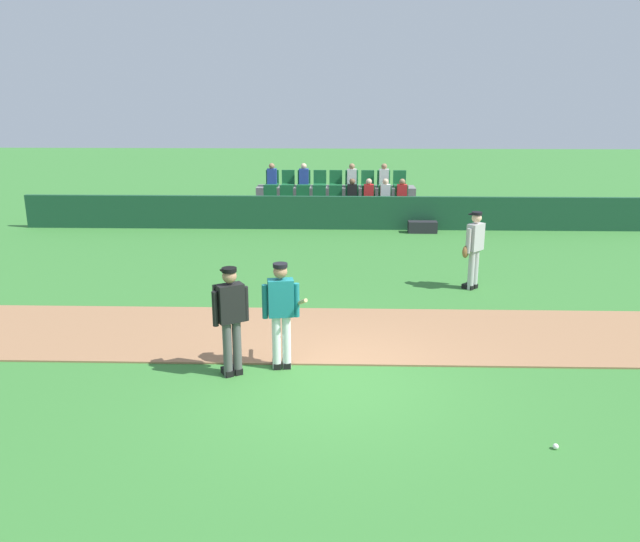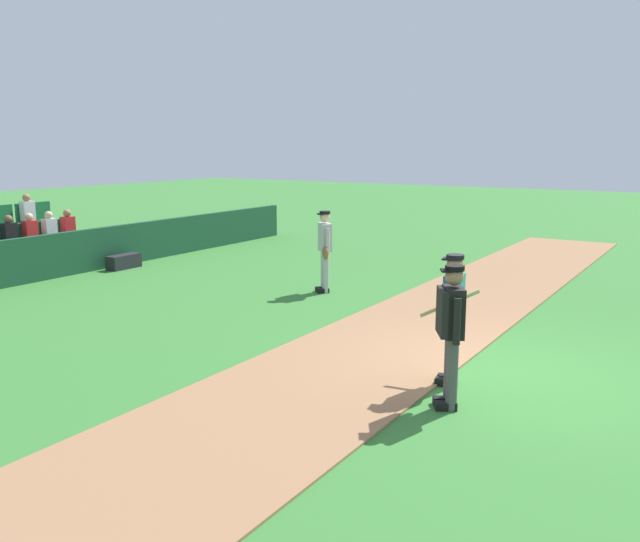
{
  "view_description": "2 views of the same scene",
  "coord_description": "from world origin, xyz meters",
  "px_view_note": "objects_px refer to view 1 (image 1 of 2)",
  "views": [
    {
      "loc": [
        0.09,
        -9.05,
        4.36
      ],
      "look_at": [
        -0.23,
        2.25,
        1.14
      ],
      "focal_mm": 36.01,
      "sensor_mm": 36.0,
      "label": 1
    },
    {
      "loc": [
        -8.86,
        -2.53,
        3.15
      ],
      "look_at": [
        0.01,
        3.03,
        1.15
      ],
      "focal_mm": 37.33,
      "sensor_mm": 36.0,
      "label": 2
    }
  ],
  "objects_px": {
    "batter_teal_jersey": "(281,312)",
    "umpire_home_plate": "(230,315)",
    "equipment_bag": "(422,227)",
    "baseball": "(556,446)",
    "runner_grey_jersey": "(474,247)"
  },
  "relations": [
    {
      "from": "umpire_home_plate",
      "to": "baseball",
      "type": "relative_size",
      "value": 23.78
    },
    {
      "from": "baseball",
      "to": "equipment_bag",
      "type": "distance_m",
      "value": 12.57
    },
    {
      "from": "umpire_home_plate",
      "to": "runner_grey_jersey",
      "type": "height_order",
      "value": "same"
    },
    {
      "from": "batter_teal_jersey",
      "to": "umpire_home_plate",
      "type": "distance_m",
      "value": 0.81
    },
    {
      "from": "batter_teal_jersey",
      "to": "umpire_home_plate",
      "type": "relative_size",
      "value": 1.0
    },
    {
      "from": "runner_grey_jersey",
      "to": "baseball",
      "type": "height_order",
      "value": "runner_grey_jersey"
    },
    {
      "from": "batter_teal_jersey",
      "to": "equipment_bag",
      "type": "bearing_deg",
      "value": 70.99
    },
    {
      "from": "batter_teal_jersey",
      "to": "runner_grey_jersey",
      "type": "bearing_deg",
      "value": 48.29
    },
    {
      "from": "runner_grey_jersey",
      "to": "equipment_bag",
      "type": "height_order",
      "value": "runner_grey_jersey"
    },
    {
      "from": "umpire_home_plate",
      "to": "runner_grey_jersey",
      "type": "xyz_separation_m",
      "value": [
        4.67,
        4.65,
        -0.04
      ]
    },
    {
      "from": "baseball",
      "to": "runner_grey_jersey",
      "type": "bearing_deg",
      "value": 87.68
    },
    {
      "from": "umpire_home_plate",
      "to": "baseball",
      "type": "distance_m",
      "value": 4.95
    },
    {
      "from": "baseball",
      "to": "equipment_bag",
      "type": "relative_size",
      "value": 0.08
    },
    {
      "from": "runner_grey_jersey",
      "to": "batter_teal_jersey",
      "type": "bearing_deg",
      "value": -131.71
    },
    {
      "from": "batter_teal_jersey",
      "to": "umpire_home_plate",
      "type": "height_order",
      "value": "same"
    }
  ]
}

